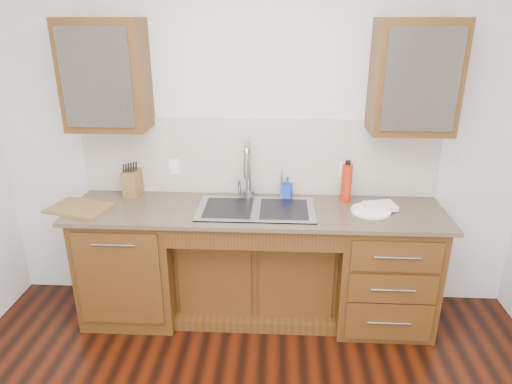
# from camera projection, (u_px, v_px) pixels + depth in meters

# --- Properties ---
(wall_back) EXTENTS (4.00, 0.10, 2.70)m
(wall_back) POSITION_uv_depth(u_px,v_px,m) (259.00, 136.00, 3.47)
(wall_back) COLOR silver
(wall_back) RESTS_ON ground
(base_cabinet_left) EXTENTS (0.70, 0.62, 0.88)m
(base_cabinet_left) POSITION_uv_depth(u_px,v_px,m) (133.00, 261.00, 3.51)
(base_cabinet_left) COLOR #593014
(base_cabinet_left) RESTS_ON ground
(base_cabinet_center) EXTENTS (1.20, 0.44, 0.70)m
(base_cabinet_center) POSITION_uv_depth(u_px,v_px,m) (257.00, 269.00, 3.58)
(base_cabinet_center) COLOR #593014
(base_cabinet_center) RESTS_ON ground
(base_cabinet_right) EXTENTS (0.70, 0.62, 0.88)m
(base_cabinet_right) POSITION_uv_depth(u_px,v_px,m) (383.00, 268.00, 3.42)
(base_cabinet_right) COLOR #593014
(base_cabinet_right) RESTS_ON ground
(countertop) EXTENTS (2.70, 0.65, 0.03)m
(countertop) POSITION_uv_depth(u_px,v_px,m) (256.00, 211.00, 3.29)
(countertop) COLOR #84705B
(countertop) RESTS_ON base_cabinet_left
(backsplash) EXTENTS (2.70, 0.02, 0.59)m
(backsplash) POSITION_uv_depth(u_px,v_px,m) (258.00, 157.00, 3.47)
(backsplash) COLOR beige
(backsplash) RESTS_ON wall_back
(sink) EXTENTS (0.84, 0.46, 0.19)m
(sink) POSITION_uv_depth(u_px,v_px,m) (256.00, 220.00, 3.30)
(sink) COLOR #9E9EA5
(sink) RESTS_ON countertop
(faucet) EXTENTS (0.04, 0.04, 0.40)m
(faucet) POSITION_uv_depth(u_px,v_px,m) (248.00, 173.00, 3.41)
(faucet) COLOR #999993
(faucet) RESTS_ON countertop
(filter_tap) EXTENTS (0.02, 0.02, 0.24)m
(filter_tap) POSITION_uv_depth(u_px,v_px,m) (282.00, 183.00, 3.44)
(filter_tap) COLOR #999993
(filter_tap) RESTS_ON countertop
(upper_cabinet_left) EXTENTS (0.55, 0.34, 0.75)m
(upper_cabinet_left) POSITION_uv_depth(u_px,v_px,m) (106.00, 75.00, 3.15)
(upper_cabinet_left) COLOR #593014
(upper_cabinet_left) RESTS_ON wall_back
(upper_cabinet_right) EXTENTS (0.55, 0.34, 0.75)m
(upper_cabinet_right) POSITION_uv_depth(u_px,v_px,m) (414.00, 77.00, 3.04)
(upper_cabinet_right) COLOR #593014
(upper_cabinet_right) RESTS_ON wall_back
(outlet_left) EXTENTS (0.08, 0.01, 0.12)m
(outlet_left) POSITION_uv_depth(u_px,v_px,m) (174.00, 167.00, 3.52)
(outlet_left) COLOR white
(outlet_left) RESTS_ON backsplash
(outlet_right) EXTENTS (0.08, 0.01, 0.12)m
(outlet_right) POSITION_uv_depth(u_px,v_px,m) (344.00, 170.00, 3.45)
(outlet_right) COLOR white
(outlet_right) RESTS_ON backsplash
(soap_bottle) EXTENTS (0.09, 0.09, 0.16)m
(soap_bottle) POSITION_uv_depth(u_px,v_px,m) (287.00, 188.00, 3.47)
(soap_bottle) COLOR #1532C0
(soap_bottle) RESTS_ON countertop
(water_bottle) EXTENTS (0.10, 0.10, 0.29)m
(water_bottle) POSITION_uv_depth(u_px,v_px,m) (346.00, 183.00, 3.36)
(water_bottle) COLOR #B2210A
(water_bottle) RESTS_ON countertop
(plate) EXTENTS (0.29, 0.29, 0.02)m
(plate) POSITION_uv_depth(u_px,v_px,m) (371.00, 211.00, 3.23)
(plate) COLOR white
(plate) RESTS_ON countertop
(dish_towel) EXTENTS (0.24, 0.19, 0.03)m
(dish_towel) POSITION_uv_depth(u_px,v_px,m) (380.00, 206.00, 3.25)
(dish_towel) COLOR white
(dish_towel) RESTS_ON plate
(knife_block) EXTENTS (0.13, 0.19, 0.20)m
(knife_block) POSITION_uv_depth(u_px,v_px,m) (133.00, 182.00, 3.51)
(knife_block) COLOR brown
(knife_block) RESTS_ON countertop
(cutting_board) EXTENTS (0.48, 0.39, 0.02)m
(cutting_board) POSITION_uv_depth(u_px,v_px,m) (79.00, 208.00, 3.27)
(cutting_board) COLOR brown
(cutting_board) RESTS_ON countertop
(cup_left_a) EXTENTS (0.16, 0.16, 0.09)m
(cup_left_a) POSITION_uv_depth(u_px,v_px,m) (86.00, 83.00, 3.17)
(cup_left_a) COLOR white
(cup_left_a) RESTS_ON upper_cabinet_left
(cup_left_b) EXTENTS (0.12, 0.12, 0.09)m
(cup_left_b) POSITION_uv_depth(u_px,v_px,m) (116.00, 83.00, 3.16)
(cup_left_b) COLOR white
(cup_left_b) RESTS_ON upper_cabinet_left
(cup_right_a) EXTENTS (0.13, 0.13, 0.09)m
(cup_right_a) POSITION_uv_depth(u_px,v_px,m) (398.00, 86.00, 3.07)
(cup_right_a) COLOR silver
(cup_right_a) RESTS_ON upper_cabinet_right
(cup_right_b) EXTENTS (0.11, 0.11, 0.09)m
(cup_right_b) POSITION_uv_depth(u_px,v_px,m) (425.00, 86.00, 3.06)
(cup_right_b) COLOR silver
(cup_right_b) RESTS_ON upper_cabinet_right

